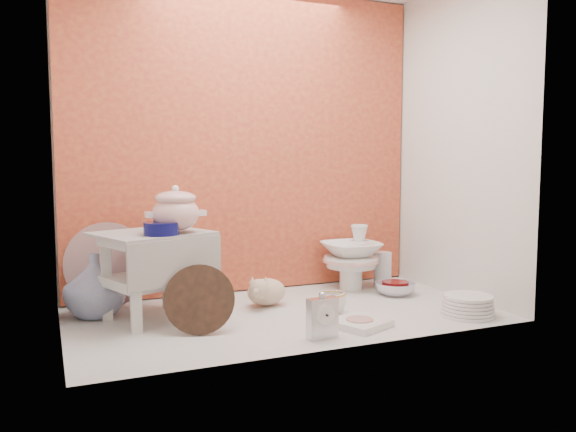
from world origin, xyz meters
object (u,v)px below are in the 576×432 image
(mantel_clock, at_px, (322,316))
(plush_pig, at_px, (266,291))
(step_stool, at_px, (152,276))
(dinner_plate_stack, at_px, (468,305))
(crystal_bowl, at_px, (395,289))
(soup_tureen, at_px, (176,209))
(gold_rim_teacup, at_px, (332,303))
(floral_platter, at_px, (107,265))
(porcelain_tower, at_px, (351,257))
(blue_white_vase, at_px, (95,285))

(mantel_clock, bearing_deg, plush_pig, 85.82)
(step_stool, xyz_separation_m, mantel_clock, (0.53, -0.51, -0.10))
(dinner_plate_stack, xyz_separation_m, crystal_bowl, (-0.07, 0.45, -0.01))
(step_stool, height_order, mantel_clock, step_stool)
(crystal_bowl, bearing_deg, soup_tureen, -178.12)
(mantel_clock, relative_size, gold_rim_teacup, 1.47)
(plush_pig, bearing_deg, floral_platter, 134.00)
(plush_pig, distance_m, dinner_plate_stack, 0.88)
(soup_tureen, xyz_separation_m, plush_pig, (0.42, 0.08, -0.39))
(mantel_clock, height_order, porcelain_tower, porcelain_tower)
(plush_pig, distance_m, gold_rim_teacup, 0.34)
(plush_pig, bearing_deg, crystal_bowl, -28.04)
(mantel_clock, distance_m, plush_pig, 0.53)
(step_stool, relative_size, dinner_plate_stack, 1.88)
(soup_tureen, height_order, plush_pig, soup_tureen)
(soup_tureen, height_order, floral_platter, soup_tureen)
(crystal_bowl, bearing_deg, porcelain_tower, 126.35)
(dinner_plate_stack, distance_m, porcelain_tower, 0.68)
(floral_platter, distance_m, gold_rim_teacup, 1.02)
(floral_platter, height_order, dinner_plate_stack, floral_platter)
(dinner_plate_stack, bearing_deg, porcelain_tower, 108.22)
(plush_pig, bearing_deg, blue_white_vase, 146.62)
(mantel_clock, height_order, plush_pig, mantel_clock)
(step_stool, bearing_deg, dinner_plate_stack, -41.87)
(plush_pig, distance_m, porcelain_tower, 0.55)
(dinner_plate_stack, bearing_deg, plush_pig, 146.14)
(mantel_clock, bearing_deg, step_stool, 129.86)
(floral_platter, bearing_deg, porcelain_tower, -5.50)
(plush_pig, height_order, crystal_bowl, plush_pig)
(floral_platter, height_order, gold_rim_teacup, floral_platter)
(gold_rim_teacup, bearing_deg, blue_white_vase, 156.71)
(blue_white_vase, bearing_deg, step_stool, -31.74)
(floral_platter, relative_size, mantel_clock, 2.22)
(mantel_clock, bearing_deg, soup_tureen, 128.12)
(plush_pig, xyz_separation_m, dinner_plate_stack, (0.73, -0.49, -0.02))
(step_stool, bearing_deg, floral_platter, 97.17)
(dinner_plate_stack, xyz_separation_m, porcelain_tower, (-0.21, 0.64, 0.12))
(soup_tureen, bearing_deg, gold_rim_teacup, -18.25)
(step_stool, height_order, gold_rim_teacup, step_stool)
(gold_rim_teacup, distance_m, dinner_plate_stack, 0.58)
(soup_tureen, xyz_separation_m, gold_rim_teacup, (0.61, -0.20, -0.40))
(soup_tureen, xyz_separation_m, dinner_plate_stack, (1.15, -0.41, -0.42))
(soup_tureen, height_order, mantel_clock, soup_tureen)
(step_stool, xyz_separation_m, floral_platter, (-0.15, 0.28, 0.01))
(blue_white_vase, xyz_separation_m, mantel_clock, (0.75, -0.64, -0.05))
(step_stool, distance_m, floral_platter, 0.32)
(crystal_bowl, bearing_deg, mantel_clock, -142.80)
(gold_rim_teacup, xyz_separation_m, dinner_plate_stack, (0.54, -0.21, -0.01))
(blue_white_vase, bearing_deg, floral_platter, 65.81)
(floral_platter, xyz_separation_m, gold_rim_teacup, (0.85, -0.54, -0.13))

